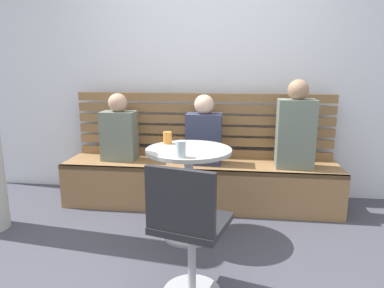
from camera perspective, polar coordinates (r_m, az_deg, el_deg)
ground at (r=2.54m, az=-1.76°, el=-20.16°), size 8.00×8.00×0.00m
back_wall at (r=3.76m, az=2.08°, el=13.75°), size 5.20×0.10×2.90m
booth_bench at (r=3.52m, az=1.27°, el=-6.52°), size 2.70×0.52×0.44m
booth_backrest at (r=3.61m, az=1.71°, el=3.10°), size 2.65×0.04×0.67m
cafe_table at (r=2.80m, az=-0.53°, el=-5.20°), size 0.68×0.68×0.74m
white_chair at (r=2.06m, az=-0.71°, el=-13.63°), size 0.49×0.49×0.85m
person_adult at (r=3.36m, az=16.60°, el=2.44°), size 0.34×0.22×0.82m
person_child_left at (r=3.59m, az=-11.85°, el=2.15°), size 0.34×0.22×0.67m
person_child_middle at (r=3.38m, az=1.96°, el=1.75°), size 0.34×0.22×0.67m
cup_glass_tall at (r=2.47m, az=-1.80°, el=-0.83°), size 0.07×0.07×0.12m
cup_tumbler_orange at (r=2.92m, az=-4.03°, el=1.03°), size 0.07×0.07×0.10m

